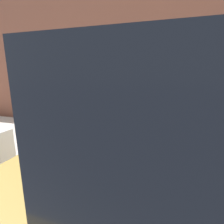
% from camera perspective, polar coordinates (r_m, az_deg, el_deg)
% --- Properties ---
extents(sidewalk, '(24.00, 2.80, 0.13)m').
position_cam_1_polar(sidewalk, '(4.14, 10.63, -12.41)').
color(sidewalk, '#BCB7AD').
rests_on(sidewalk, ground_plane).
extents(building_facade, '(24.00, 0.30, 5.54)m').
position_cam_1_polar(building_facade, '(5.65, 13.93, 22.26)').
color(building_facade, '#935642').
rests_on(building_facade, ground_plane).
extents(parking_meter, '(0.22, 0.14, 1.42)m').
position_cam_1_polar(parking_meter, '(2.70, -0.00, -1.24)').
color(parking_meter, '#2D2D30').
rests_on(parking_meter, sidewalk).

